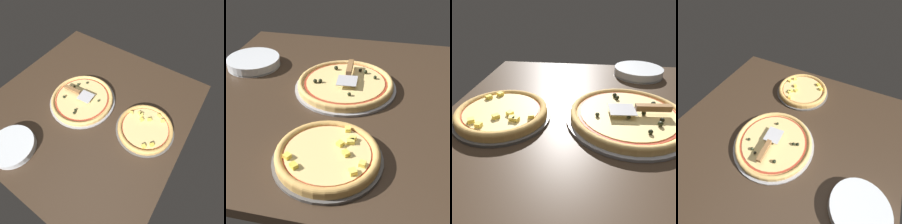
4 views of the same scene
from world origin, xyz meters
TOP-DOWN VIEW (x-y plane):
  - ground_plane at (0.00, 0.00)cm, footprint 120.67×120.54cm
  - pizza_pan_front at (-1.48, -5.83)cm, footprint 41.82×41.82cm
  - pizza_front at (-1.48, -5.84)cm, footprint 39.31×39.31cm
  - pizza_pan_back at (-4.61, 37.61)cm, footprint 33.73×33.73cm
  - pizza_back at (-4.64, 37.61)cm, footprint 31.70×31.70cm
  - serving_spatula at (-1.98, -11.12)cm, footprint 8.62×20.53cm
  - plate_stack at (44.63, -17.20)cm, footprint 24.23×24.23cm

SIDE VIEW (x-z plane):
  - ground_plane at x=0.00cm, z-range -3.60..0.00cm
  - pizza_pan_front at x=-1.48cm, z-range 0.00..1.00cm
  - pizza_pan_back at x=-4.61cm, z-range 0.00..1.00cm
  - plate_stack at x=44.63cm, z-range 0.00..4.20cm
  - pizza_front at x=-1.48cm, z-range 0.46..4.44cm
  - pizza_back at x=-4.64cm, z-range 0.75..4.35cm
  - serving_spatula at x=-1.98cm, z-range 4.76..6.76cm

